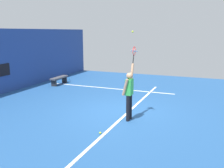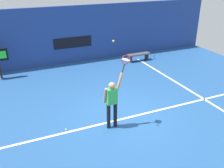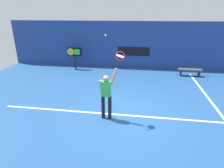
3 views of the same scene
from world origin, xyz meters
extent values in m
plane|color=#23518C|center=(0.00, 0.00, 0.00)|extent=(18.00, 18.00, 0.00)
cube|color=navy|center=(0.00, 6.59, 1.61)|extent=(18.00, 0.20, 3.21)
cube|color=black|center=(0.00, 6.47, 1.19)|extent=(2.20, 0.03, 0.60)
cube|color=white|center=(0.00, -0.26, 0.01)|extent=(10.00, 0.10, 0.01)
cube|color=white|center=(3.71, 2.00, 0.01)|extent=(0.10, 7.00, 0.01)
cylinder|color=black|center=(-0.79, -0.55, 0.46)|extent=(0.13, 0.13, 0.92)
cylinder|color=black|center=(-0.54, -0.55, 0.46)|extent=(0.13, 0.13, 0.92)
cube|color=green|center=(-0.67, -0.55, 1.20)|extent=(0.34, 0.20, 0.55)
sphere|color=tan|center=(-0.67, -0.55, 1.58)|extent=(0.22, 0.22, 0.22)
cylinder|color=tan|center=(-0.39, -0.55, 1.69)|extent=(0.25, 0.09, 0.58)
cylinder|color=tan|center=(-0.87, -0.47, 1.22)|extent=(0.09, 0.23, 0.58)
cylinder|color=black|center=(-0.27, -0.55, 2.11)|extent=(0.12, 0.03, 0.30)
torus|color=red|center=(-0.19, -0.55, 2.39)|extent=(0.39, 0.02, 0.39)
cylinder|color=silver|center=(-0.19, -0.55, 2.39)|extent=(0.26, 0.27, 0.08)
sphere|color=#CCE033|center=(-0.65, -0.63, 3.06)|extent=(0.07, 0.07, 0.07)
cylinder|color=black|center=(-4.00, 5.64, 0.46)|extent=(0.10, 0.10, 0.93)
cube|color=#26D833|center=(-3.79, 5.54, 1.23)|extent=(0.38, 0.02, 0.36)
cube|color=#4C4C51|center=(3.59, 5.19, 0.41)|extent=(1.40, 0.36, 0.08)
cube|color=#262628|center=(3.04, 5.19, 0.18)|extent=(0.08, 0.32, 0.37)
cube|color=#262628|center=(4.14, 5.19, 0.18)|extent=(0.08, 0.32, 0.37)
cylinder|color=#338CD8|center=(4.68, 5.19, 0.12)|extent=(0.07, 0.07, 0.24)
sphere|color=#CCE033|center=(-2.19, -0.13, 0.03)|extent=(0.07, 0.07, 0.07)
camera|label=1|loc=(-8.77, -3.20, 3.07)|focal=40.55mm
camera|label=2|loc=(-3.66, -7.34, 5.00)|focal=40.69mm
camera|label=3|loc=(0.46, -6.62, 3.74)|focal=30.10mm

